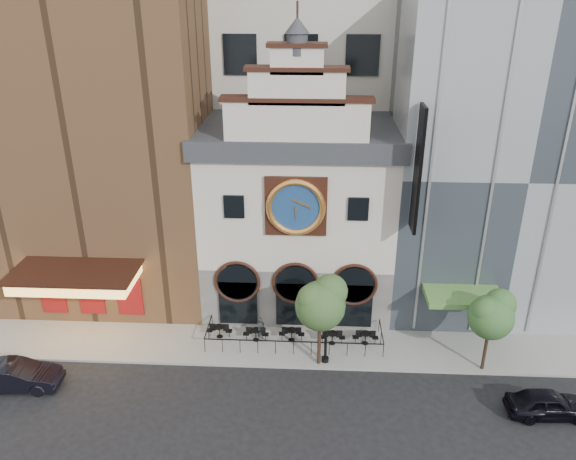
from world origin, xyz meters
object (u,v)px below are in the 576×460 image
(tree_left, at_px, (321,302))
(tree_right, at_px, (492,314))
(bistro_3, at_px, (332,337))
(car_right, at_px, (548,404))
(bistro_1, at_px, (256,334))
(bistro_4, at_px, (365,337))
(lamppost, at_px, (327,315))
(bistro_2, at_px, (292,334))
(car_left, at_px, (16,376))
(pedestrian, at_px, (261,329))
(bistro_0, at_px, (219,330))

(tree_left, xyz_separation_m, tree_right, (9.36, -0.03, -0.45))
(bistro_3, distance_m, car_right, 12.19)
(bistro_1, distance_m, bistro_4, 6.71)
(bistro_1, height_order, bistro_4, same)
(lamppost, bearing_deg, bistro_2, 141.09)
(bistro_4, height_order, tree_left, tree_left)
(bistro_3, height_order, car_left, car_left)
(car_right, xyz_separation_m, tree_right, (-2.32, 3.49, 3.11))
(pedestrian, bearing_deg, bistro_3, -55.74)
(lamppost, bearing_deg, bistro_3, 81.62)
(bistro_2, distance_m, bistro_4, 4.51)
(bistro_1, xyz_separation_m, bistro_4, (6.71, -0.01, 0.00))
(car_left, distance_m, lamppost, 17.33)
(pedestrian, distance_m, tree_left, 5.36)
(bistro_1, distance_m, lamppost, 5.38)
(bistro_3, bearing_deg, bistro_4, 2.54)
(bistro_1, height_order, bistro_2, same)
(bistro_1, height_order, lamppost, lamppost)
(bistro_1, relative_size, car_right, 0.37)
(bistro_2, xyz_separation_m, pedestrian, (-1.90, -0.02, 0.32))
(bistro_2, distance_m, bistro_3, 2.50)
(bistro_4, bearing_deg, tree_left, -144.29)
(bistro_0, bearing_deg, car_right, -17.91)
(bistro_0, relative_size, bistro_1, 1.00)
(bistro_4, xyz_separation_m, car_right, (8.89, -5.52, 0.10))
(car_right, bearing_deg, bistro_1, 67.87)
(bistro_2, distance_m, car_left, 15.64)
(bistro_4, xyz_separation_m, tree_right, (6.57, -2.03, 3.21))
(pedestrian, bearing_deg, bistro_1, 145.22)
(pedestrian, xyz_separation_m, tree_left, (3.62, -2.12, 3.34))
(bistro_1, relative_size, lamppost, 0.31)
(bistro_4, bearing_deg, bistro_3, -177.46)
(bistro_2, distance_m, tree_right, 11.74)
(bistro_2, relative_size, pedestrian, 1.01)
(bistro_0, height_order, lamppost, lamppost)
(bistro_2, xyz_separation_m, bistro_4, (4.51, -0.13, 0.00))
(bistro_3, relative_size, tree_right, 0.32)
(bistro_2, height_order, car_left, car_left)
(bistro_0, xyz_separation_m, tree_right, (15.59, -2.30, 3.21))
(tree_right, bearing_deg, bistro_2, 168.95)
(bistro_2, height_order, pedestrian, pedestrian)
(bistro_1, distance_m, pedestrian, 0.45)
(bistro_1, distance_m, tree_left, 5.73)
(lamppost, xyz_separation_m, tree_right, (9.04, -0.16, 0.49))
(pedestrian, bearing_deg, tree_right, -62.48)
(bistro_1, height_order, bistro_3, same)
(bistro_4, relative_size, tree_left, 0.28)
(car_right, relative_size, pedestrian, 2.70)
(bistro_4, relative_size, tree_right, 0.32)
(bistro_0, distance_m, bistro_1, 2.32)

